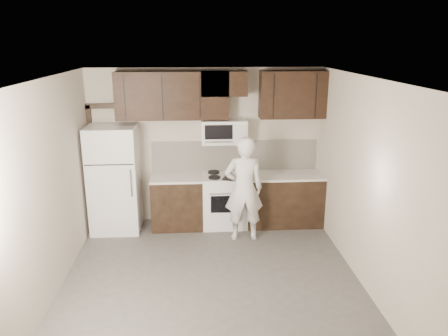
{
  "coord_description": "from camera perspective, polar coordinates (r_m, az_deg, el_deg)",
  "views": [
    {
      "loc": [
        -0.18,
        -5.17,
        3.14
      ],
      "look_at": [
        0.22,
        0.9,
        1.35
      ],
      "focal_mm": 35.0,
      "sensor_mm": 36.0,
      "label": 1
    }
  ],
  "objects": [
    {
      "name": "ceiling",
      "position": [
        5.19,
        -1.84,
        11.56
      ],
      "size": [
        4.5,
        4.5,
        0.0
      ],
      "primitive_type": "plane",
      "rotation": [
        3.14,
        0.0,
        0.0
      ],
      "color": "white",
      "rests_on": "back_wall"
    },
    {
      "name": "counter_run",
      "position": [
        7.64,
        2.34,
        -4.18
      ],
      "size": [
        2.95,
        0.64,
        0.91
      ],
      "color": "black",
      "rests_on": "floor"
    },
    {
      "name": "saucepan",
      "position": [
        7.31,
        1.56,
        -0.73
      ],
      "size": [
        0.32,
        0.2,
        0.18
      ],
      "color": "silver",
      "rests_on": "stove"
    },
    {
      "name": "stove",
      "position": [
        7.61,
        0.06,
        -4.2
      ],
      "size": [
        0.76,
        0.66,
        0.94
      ],
      "color": "white",
      "rests_on": "floor"
    },
    {
      "name": "floor",
      "position": [
        6.05,
        -1.6,
        -14.86
      ],
      "size": [
        4.5,
        4.5,
        0.0
      ],
      "primitive_type": "plane",
      "color": "#4A4846",
      "rests_on": "ground"
    },
    {
      "name": "person",
      "position": [
        6.97,
        2.6,
        -2.74
      ],
      "size": [
        0.64,
        0.43,
        1.71
      ],
      "primitive_type": "imported",
      "rotation": [
        0.0,
        0.0,
        3.17
      ],
      "color": "white",
      "rests_on": "floor"
    },
    {
      "name": "pizza",
      "position": [
        7.29,
        1.76,
        -1.12
      ],
      "size": [
        0.38,
        0.38,
        0.02
      ],
      "primitive_type": "cylinder",
      "rotation": [
        0.0,
        0.0,
        -0.33
      ],
      "color": "beige",
      "rests_on": "baking_tray"
    },
    {
      "name": "upper_cabinets",
      "position": [
        7.3,
        -0.74,
        9.67
      ],
      "size": [
        3.48,
        0.35,
        0.78
      ],
      "color": "black",
      "rests_on": "back_wall"
    },
    {
      "name": "baking_tray",
      "position": [
        7.3,
        1.76,
        -1.29
      ],
      "size": [
        0.52,
        0.45,
        0.02
      ],
      "primitive_type": "cube",
      "rotation": [
        0.0,
        0.0,
        -0.33
      ],
      "color": "black",
      "rests_on": "counter_run"
    },
    {
      "name": "back_wall",
      "position": [
        7.63,
        -2.34,
        2.84
      ],
      "size": [
        4.0,
        0.0,
        4.0
      ],
      "primitive_type": "plane",
      "rotation": [
        1.57,
        0.0,
        0.0
      ],
      "color": "#B9AE9D",
      "rests_on": "ground"
    },
    {
      "name": "door_trim",
      "position": [
        7.81,
        -16.55,
        1.71
      ],
      "size": [
        0.5,
        0.08,
        2.12
      ],
      "color": "black",
      "rests_on": "floor"
    },
    {
      "name": "microwave",
      "position": [
        7.39,
        0.0,
        4.79
      ],
      "size": [
        0.76,
        0.42,
        0.4
      ],
      "color": "white",
      "rests_on": "upper_cabinets"
    },
    {
      "name": "refrigerator",
      "position": [
        7.53,
        -14.11,
        -1.4
      ],
      "size": [
        0.8,
        0.76,
        1.8
      ],
      "color": "white",
      "rests_on": "floor"
    },
    {
      "name": "backsplash",
      "position": [
        7.69,
        1.4,
        1.64
      ],
      "size": [
        2.9,
        0.02,
        0.54
      ],
      "primitive_type": "cube",
      "color": "silver",
      "rests_on": "counter_run"
    }
  ]
}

